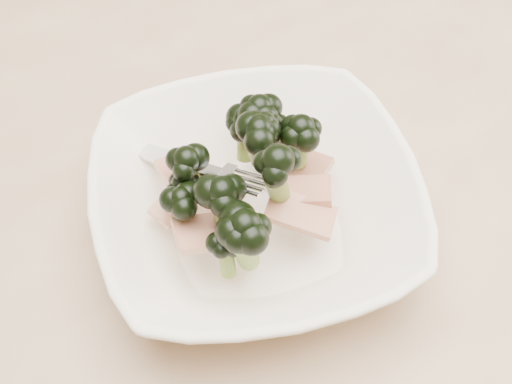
% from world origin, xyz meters
% --- Properties ---
extents(dining_table, '(1.20, 0.80, 0.75)m').
position_xyz_m(dining_table, '(0.00, 0.00, 0.65)').
color(dining_table, tan).
rests_on(dining_table, ground).
extents(broccoli_dish, '(0.33, 0.33, 0.13)m').
position_xyz_m(broccoli_dish, '(-0.09, -0.02, 0.79)').
color(broccoli_dish, white).
rests_on(broccoli_dish, dining_table).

